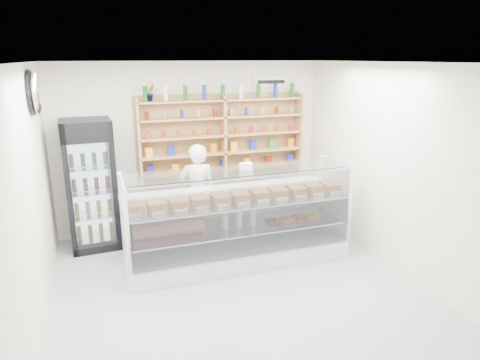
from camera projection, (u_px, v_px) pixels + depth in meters
name	position (u px, v px, depth m)	size (l,w,h in m)	color
room	(241.00, 188.00, 4.95)	(5.00, 5.00, 5.00)	#A6A6AB
display_counter	(237.00, 236.00, 6.16)	(3.15, 0.94, 1.37)	white
shop_worker	(198.00, 194.00, 6.71)	(0.58, 0.38, 1.59)	white
drinks_cooler	(91.00, 185.00, 6.47)	(0.75, 0.73, 1.99)	black
wall_shelving	(223.00, 135.00, 7.18)	(2.84, 0.28, 1.33)	#A97150
potted_plant	(150.00, 93.00, 6.61)	(0.14, 0.12, 0.26)	#1E6626
security_mirror	(36.00, 93.00, 5.07)	(0.15, 0.50, 0.50)	silver
wall_sign	(271.00, 82.00, 7.35)	(0.62, 0.03, 0.20)	white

